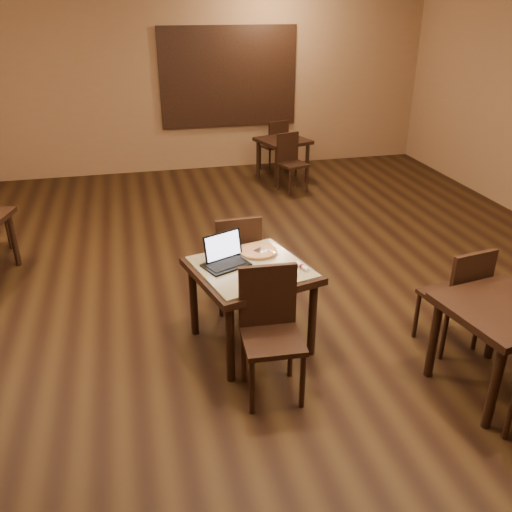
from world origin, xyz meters
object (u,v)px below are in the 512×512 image
object	(u,v)px
other_table_a_chair_near	(291,159)
other_table_c_chair_far	(459,294)
chair_main_far	(236,257)
other_table_a_chair_far	(275,143)
chair_main_near	(270,325)
pizza_pan	(258,252)
laptop	(225,256)
tiled_table	(251,277)
other_table_a	(283,146)
other_table_c	(502,322)

from	to	relation	value
other_table_a_chair_near	other_table_c_chair_far	bearing A→B (deg)	-104.99
chair_main_far	other_table_a_chair_far	world-z (taller)	chair_main_far
other_table_a_chair_near	other_table_c_chair_far	distance (m)	4.47
chair_main_near	other_table_c_chair_far	xyz separation A→B (m)	(1.67, 0.13, -0.03)
chair_main_near	chair_main_far	bearing A→B (deg)	93.51
pizza_pan	laptop	bearing A→B (deg)	-157.48
chair_main_far	other_table_c_chair_far	size ratio (longest dim) A/B	1.03
pizza_pan	other_table_c_chair_far	xyz separation A→B (m)	(1.55, -0.72, -0.22)
tiled_table	other_table_a_chair_far	world-z (taller)	other_table_a_chair_far
other_table_a	tiled_table	bearing A→B (deg)	-125.76
pizza_pan	other_table_a	distance (m)	4.52
other_table_a_chair_far	laptop	bearing A→B (deg)	53.46
chair_main_near	other_table_a_chair_near	world-z (taller)	chair_main_near
other_table_c	other_table_a_chair_far	bearing A→B (deg)	81.28
tiled_table	laptop	distance (m)	0.28
tiled_table	other_table_c_chair_far	xyz separation A→B (m)	(1.67, -0.48, -0.12)
pizza_pan	other_table_c_chair_far	bearing A→B (deg)	-24.91
chair_main_far	other_table_a_chair_near	distance (m)	3.72
other_table_a	other_table_c_chair_far	size ratio (longest dim) A/B	0.95
other_table_a_chair_near	other_table_a_chair_far	distance (m)	1.04
chair_main_near	other_table_c_chair_far	world-z (taller)	chair_main_near
pizza_pan	other_table_a	bearing A→B (deg)	71.03
chair_main_far	pizza_pan	size ratio (longest dim) A/B	2.76
chair_main_near	other_table_c	size ratio (longest dim) A/B	1.11
laptop	other_table_a_chair_far	bearing A→B (deg)	46.84
chair_main_far	other_table_c	world-z (taller)	chair_main_far
laptop	other_table_a_chair_near	world-z (taller)	laptop
laptop	other_table_c	xyz separation A→B (m)	(1.86, -1.15, -0.21)
other_table_a_chair_far	other_table_a	bearing A→B (deg)	71.22
other_table_c	other_table_c_chair_far	xyz separation A→B (m)	(0.01, 0.56, -0.08)
other_table_a	other_table_a_chair_near	distance (m)	0.53
chair_main_far	other_table_a_chair_near	world-z (taller)	chair_main_far
chair_main_near	chair_main_far	size ratio (longest dim) A/B	1.03
chair_main_far	other_table_a_chair_far	bearing A→B (deg)	-111.67
other_table_a	other_table_c	distance (m)	5.55
tiled_table	pizza_pan	size ratio (longest dim) A/B	3.12
pizza_pan	other_table_a_chair_far	world-z (taller)	other_table_a_chair_far
chair_main_far	laptop	bearing A→B (deg)	66.50
tiled_table	other_table_a_chair_near	distance (m)	4.29
tiled_table	pizza_pan	world-z (taller)	pizza_pan
other_table_a	other_table_c_chair_far	xyz separation A→B (m)	(0.09, -4.99, -0.03)
other_table_a_chair_near	other_table_c	distance (m)	5.03
other_table_a	other_table_c	xyz separation A→B (m)	(0.07, -5.55, 0.05)
chair_main_near	pizza_pan	bearing A→B (deg)	85.71
tiled_table	laptop	size ratio (longest dim) A/B	2.61
chair_main_far	other_table_c_chair_far	bearing A→B (deg)	145.08
laptop	chair_main_near	bearing A→B (deg)	-97.04
chair_main_far	laptop	world-z (taller)	laptop
tiled_table	other_table_c	size ratio (longest dim) A/B	1.23
other_table_c	chair_main_near	bearing A→B (deg)	156.19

